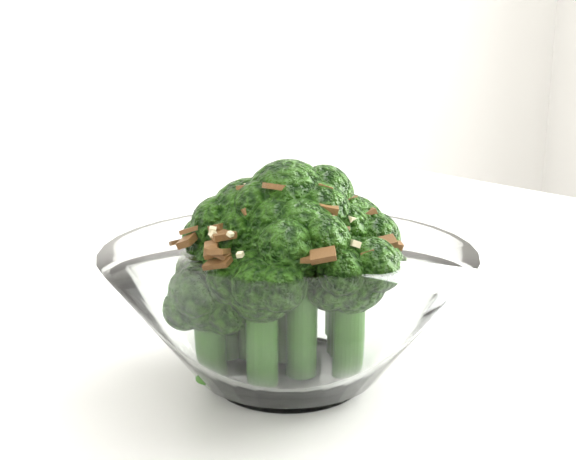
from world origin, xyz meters
name	(u,v)px	position (x,y,z in m)	size (l,w,h in m)	color
table	(46,400)	(0.08, -0.01, 0.68)	(1.41, 1.19, 0.75)	white
broccoli_dish	(289,295)	(0.20, -0.17, 0.80)	(0.19, 0.19, 0.12)	white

